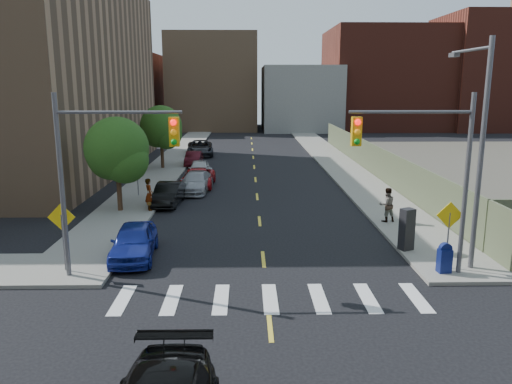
{
  "coord_description": "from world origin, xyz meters",
  "views": [
    {
      "loc": [
        -0.71,
        -12.08,
        7.29
      ],
      "look_at": [
        -0.23,
        12.27,
        2.0
      ],
      "focal_mm": 35.0,
      "sensor_mm": 36.0,
      "label": 1
    }
  ],
  "objects_px": {
    "parked_car_white": "(200,169)",
    "payphone": "(407,229)",
    "parked_car_grey": "(200,148)",
    "pedestrian_west": "(149,194)",
    "mailbox": "(445,258)",
    "pedestrian_east": "(387,205)",
    "parked_car_red": "(198,178)",
    "parked_car_silver": "(196,182)",
    "parked_car_black": "(168,194)",
    "parked_car_blue": "(134,241)",
    "parked_car_maroon": "(194,159)"
  },
  "relations": [
    {
      "from": "parked_car_maroon",
      "to": "mailbox",
      "type": "relative_size",
      "value": 3.26
    },
    {
      "from": "parked_car_white",
      "to": "parked_car_black",
      "type": "bearing_deg",
      "value": -99.27
    },
    {
      "from": "parked_car_maroon",
      "to": "pedestrian_east",
      "type": "distance_m",
      "value": 23.16
    },
    {
      "from": "parked_car_blue",
      "to": "parked_car_silver",
      "type": "relative_size",
      "value": 0.92
    },
    {
      "from": "parked_car_white",
      "to": "parked_car_grey",
      "type": "bearing_deg",
      "value": 92.77
    },
    {
      "from": "parked_car_white",
      "to": "pedestrian_east",
      "type": "xyz_separation_m",
      "value": [
        11.1,
        -13.43,
        0.35
      ]
    },
    {
      "from": "parked_car_red",
      "to": "parked_car_grey",
      "type": "xyz_separation_m",
      "value": [
        -1.3,
        16.17,
        0.12
      ]
    },
    {
      "from": "parked_car_grey",
      "to": "pedestrian_west",
      "type": "xyz_separation_m",
      "value": [
        -0.8,
        -23.54,
        0.3
      ]
    },
    {
      "from": "parked_car_white",
      "to": "payphone",
      "type": "bearing_deg",
      "value": -61.44
    },
    {
      "from": "parked_car_black",
      "to": "parked_car_maroon",
      "type": "distance_m",
      "value": 15.09
    },
    {
      "from": "parked_car_black",
      "to": "pedestrian_west",
      "type": "distance_m",
      "value": 2.11
    },
    {
      "from": "parked_car_silver",
      "to": "parked_car_red",
      "type": "bearing_deg",
      "value": 95.34
    },
    {
      "from": "parked_car_blue",
      "to": "pedestrian_west",
      "type": "height_order",
      "value": "pedestrian_west"
    },
    {
      "from": "parked_car_blue",
      "to": "payphone",
      "type": "bearing_deg",
      "value": -2.13
    },
    {
      "from": "parked_car_silver",
      "to": "pedestrian_west",
      "type": "height_order",
      "value": "pedestrian_west"
    },
    {
      "from": "parked_car_grey",
      "to": "payphone",
      "type": "relative_size",
      "value": 3.04
    },
    {
      "from": "mailbox",
      "to": "parked_car_grey",
      "type": "bearing_deg",
      "value": 103.65
    },
    {
      "from": "parked_car_red",
      "to": "parked_car_grey",
      "type": "distance_m",
      "value": 16.22
    },
    {
      "from": "parked_car_silver",
      "to": "parked_car_maroon",
      "type": "xyz_separation_m",
      "value": [
        -1.3,
        11.36,
        -0.04
      ]
    },
    {
      "from": "parked_car_black",
      "to": "parked_car_white",
      "type": "height_order",
      "value": "parked_car_white"
    },
    {
      "from": "payphone",
      "to": "pedestrian_west",
      "type": "xyz_separation_m",
      "value": [
        -12.6,
        7.26,
        0.01
      ]
    },
    {
      "from": "mailbox",
      "to": "pedestrian_west",
      "type": "bearing_deg",
      "value": 136.28
    },
    {
      "from": "parked_car_grey",
      "to": "payphone",
      "type": "bearing_deg",
      "value": -74.43
    },
    {
      "from": "parked_car_maroon",
      "to": "pedestrian_east",
      "type": "height_order",
      "value": "pedestrian_east"
    },
    {
      "from": "pedestrian_east",
      "to": "pedestrian_west",
      "type": "bearing_deg",
      "value": -24.36
    },
    {
      "from": "parked_car_silver",
      "to": "parked_car_grey",
      "type": "bearing_deg",
      "value": 99.5
    },
    {
      "from": "pedestrian_west",
      "to": "pedestrian_east",
      "type": "height_order",
      "value": "pedestrian_west"
    },
    {
      "from": "payphone",
      "to": "pedestrian_east",
      "type": "relative_size",
      "value": 1.02
    },
    {
      "from": "parked_car_white",
      "to": "pedestrian_west",
      "type": "distance_m",
      "value": 10.92
    },
    {
      "from": "parked_car_silver",
      "to": "payphone",
      "type": "relative_size",
      "value": 2.54
    },
    {
      "from": "parked_car_red",
      "to": "pedestrian_west",
      "type": "bearing_deg",
      "value": -104.38
    },
    {
      "from": "parked_car_red",
      "to": "parked_car_silver",
      "type": "distance_m",
      "value": 1.73
    },
    {
      "from": "parked_car_red",
      "to": "parked_car_silver",
      "type": "bearing_deg",
      "value": -88.48
    },
    {
      "from": "parked_car_blue",
      "to": "pedestrian_east",
      "type": "bearing_deg",
      "value": 18.08
    },
    {
      "from": "parked_car_white",
      "to": "mailbox",
      "type": "height_order",
      "value": "parked_car_white"
    },
    {
      "from": "parked_car_red",
      "to": "parked_car_white",
      "type": "bearing_deg",
      "value": 94.87
    },
    {
      "from": "parked_car_white",
      "to": "pedestrian_east",
      "type": "relative_size",
      "value": 2.28
    },
    {
      "from": "parked_car_grey",
      "to": "mailbox",
      "type": "distance_m",
      "value": 35.75
    },
    {
      "from": "parked_car_black",
      "to": "payphone",
      "type": "bearing_deg",
      "value": -33.9
    },
    {
      "from": "parked_car_silver",
      "to": "parked_car_grey",
      "type": "relative_size",
      "value": 0.84
    },
    {
      "from": "parked_car_white",
      "to": "payphone",
      "type": "xyz_separation_m",
      "value": [
        10.7,
        -18.0,
        0.37
      ]
    },
    {
      "from": "parked_car_blue",
      "to": "mailbox",
      "type": "height_order",
      "value": "parked_car_blue"
    },
    {
      "from": "parked_car_black",
      "to": "payphone",
      "type": "height_order",
      "value": "payphone"
    },
    {
      "from": "parked_car_grey",
      "to": "pedestrian_west",
      "type": "height_order",
      "value": "pedestrian_west"
    },
    {
      "from": "parked_car_white",
      "to": "pedestrian_east",
      "type": "distance_m",
      "value": 17.42
    },
    {
      "from": "mailbox",
      "to": "parked_car_maroon",
      "type": "bearing_deg",
      "value": 108.04
    },
    {
      "from": "pedestrian_west",
      "to": "parked_car_black",
      "type": "bearing_deg",
      "value": -45.27
    },
    {
      "from": "pedestrian_west",
      "to": "payphone",
      "type": "bearing_deg",
      "value": -142.47
    },
    {
      "from": "parked_car_silver",
      "to": "parked_car_grey",
      "type": "height_order",
      "value": "parked_car_grey"
    },
    {
      "from": "parked_car_black",
      "to": "pedestrian_west",
      "type": "height_order",
      "value": "pedestrian_west"
    }
  ]
}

